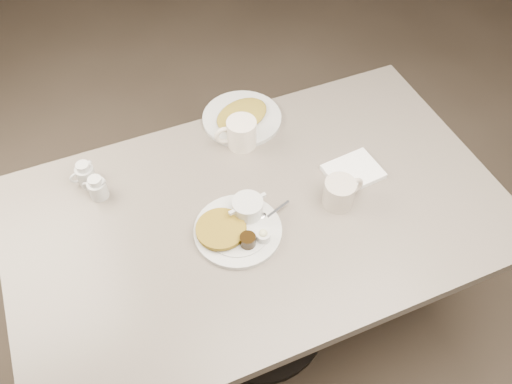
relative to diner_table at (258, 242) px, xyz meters
name	(u,v)px	position (x,y,z in m)	size (l,w,h in m)	color
room	(260,25)	(0.00, 0.00, 0.82)	(7.04, 8.04, 2.84)	#4C3F33
diner_table	(258,242)	(0.00, 0.00, 0.00)	(1.50, 0.90, 0.75)	slate
main_plate	(238,225)	(-0.08, -0.04, 0.19)	(0.34, 0.31, 0.07)	silver
coffee_mug_near	(340,192)	(0.24, -0.06, 0.22)	(0.14, 0.10, 0.09)	beige
napkin	(353,172)	(0.34, 0.02, 0.18)	(0.18, 0.15, 0.02)	white
coffee_mug_far	(240,133)	(0.05, 0.28, 0.22)	(0.15, 0.12, 0.10)	white
creamer_left	(85,174)	(-0.45, 0.32, 0.21)	(0.09, 0.07, 0.08)	beige
creamer_right	(97,188)	(-0.43, 0.25, 0.21)	(0.08, 0.06, 0.08)	silver
hash_plate	(242,117)	(0.10, 0.39, 0.18)	(0.36, 0.36, 0.04)	beige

